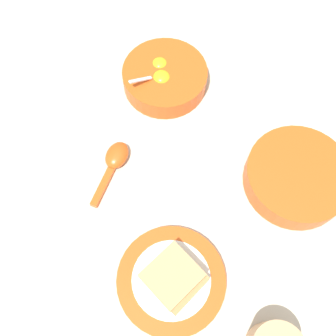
{
  "coord_description": "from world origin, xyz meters",
  "views": [
    {
      "loc": [
        -0.19,
        -0.05,
        0.7
      ],
      "look_at": [
        0.07,
        0.11,
        0.02
      ],
      "focal_mm": 42.0,
      "sensor_mm": 36.0,
      "label": 1
    }
  ],
  "objects_px": {
    "egg_bowl": "(165,77)",
    "soup_spoon": "(115,160)",
    "congee_bowl": "(297,176)",
    "toast_sandwich": "(175,278)",
    "toast_plate": "(172,281)"
  },
  "relations": [
    {
      "from": "egg_bowl",
      "to": "toast_sandwich",
      "type": "relative_size",
      "value": 1.79
    },
    {
      "from": "egg_bowl",
      "to": "toast_sandwich",
      "type": "height_order",
      "value": "egg_bowl"
    },
    {
      "from": "toast_plate",
      "to": "soup_spoon",
      "type": "distance_m",
      "value": 0.25
    },
    {
      "from": "egg_bowl",
      "to": "congee_bowl",
      "type": "bearing_deg",
      "value": -101.55
    },
    {
      "from": "congee_bowl",
      "to": "soup_spoon",
      "type": "bearing_deg",
      "value": 114.53
    },
    {
      "from": "toast_sandwich",
      "to": "soup_spoon",
      "type": "xyz_separation_m",
      "value": [
        0.13,
        0.21,
        -0.02
      ]
    },
    {
      "from": "toast_plate",
      "to": "soup_spoon",
      "type": "xyz_separation_m",
      "value": [
        0.14,
        0.21,
        0.0
      ]
    },
    {
      "from": "egg_bowl",
      "to": "soup_spoon",
      "type": "bearing_deg",
      "value": -176.1
    },
    {
      "from": "congee_bowl",
      "to": "egg_bowl",
      "type": "bearing_deg",
      "value": 78.45
    },
    {
      "from": "toast_sandwich",
      "to": "soup_spoon",
      "type": "relative_size",
      "value": 0.7
    },
    {
      "from": "toast_plate",
      "to": "congee_bowl",
      "type": "relative_size",
      "value": 0.97
    },
    {
      "from": "congee_bowl",
      "to": "toast_sandwich",
      "type": "bearing_deg",
      "value": 160.35
    },
    {
      "from": "egg_bowl",
      "to": "congee_bowl",
      "type": "relative_size",
      "value": 0.92
    },
    {
      "from": "egg_bowl",
      "to": "soup_spoon",
      "type": "relative_size",
      "value": 1.25
    },
    {
      "from": "egg_bowl",
      "to": "soup_spoon",
      "type": "height_order",
      "value": "egg_bowl"
    }
  ]
}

